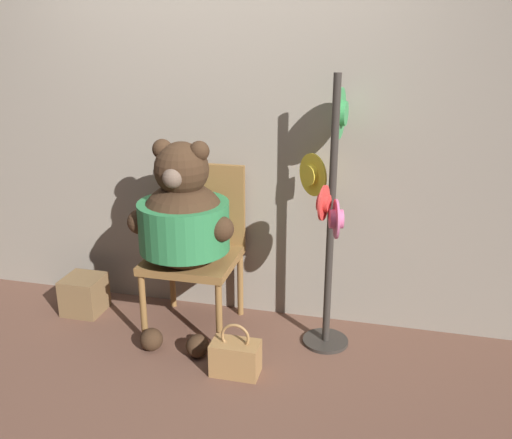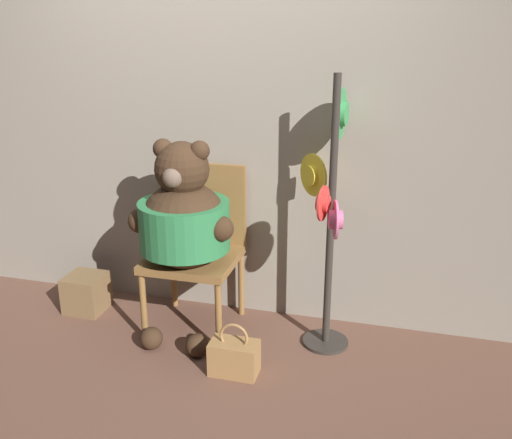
# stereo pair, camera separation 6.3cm
# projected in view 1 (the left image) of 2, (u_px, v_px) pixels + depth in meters

# --- Properties ---
(ground_plane) EXTENTS (14.00, 14.00, 0.00)m
(ground_plane) POSITION_uv_depth(u_px,v_px,m) (186.00, 364.00, 3.31)
(ground_plane) COLOR brown
(wall_back) EXTENTS (8.00, 0.10, 2.65)m
(wall_back) POSITION_uv_depth(u_px,v_px,m) (221.00, 114.00, 3.58)
(wall_back) COLOR gray
(wall_back) RESTS_ON ground_plane
(chair) EXTENTS (0.54, 0.53, 1.03)m
(chair) POSITION_uv_depth(u_px,v_px,m) (197.00, 242.00, 3.60)
(chair) COLOR olive
(chair) RESTS_ON ground_plane
(teddy_bear) EXTENTS (0.66, 0.58, 1.24)m
(teddy_bear) POSITION_uv_depth(u_px,v_px,m) (183.00, 221.00, 3.38)
(teddy_bear) COLOR #3D2819
(teddy_bear) RESTS_ON ground_plane
(hat_display_rack) EXTENTS (0.37, 0.55, 1.62)m
(hat_display_rack) POSITION_uv_depth(u_px,v_px,m) (329.00, 207.00, 3.25)
(hat_display_rack) COLOR #332D28
(hat_display_rack) RESTS_ON ground_plane
(handbag_on_ground) EXTENTS (0.27, 0.16, 0.31)m
(handbag_on_ground) POSITION_uv_depth(u_px,v_px,m) (236.00, 357.00, 3.19)
(handbag_on_ground) COLOR #A87A47
(handbag_on_ground) RESTS_ON ground_plane
(wooden_crate) EXTENTS (0.25, 0.25, 0.25)m
(wooden_crate) POSITION_uv_depth(u_px,v_px,m) (84.00, 294.00, 3.86)
(wooden_crate) COLOR brown
(wooden_crate) RESTS_ON ground_plane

